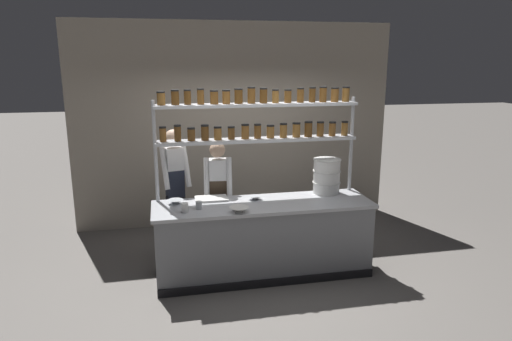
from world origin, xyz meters
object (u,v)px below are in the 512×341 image
(prep_bowl_center_back, at_px, (255,198))
(prep_bowl_near_left, at_px, (175,202))
(serving_cup_front, at_px, (199,205))
(container_stack, at_px, (327,176))
(prep_bowl_center_front, at_px, (239,210))
(spice_shelf_unit, at_px, (258,123))
(chef_center, at_px, (218,194))
(cutting_board, at_px, (211,199))
(serving_cup_by_board, at_px, (185,208))
(chef_left, at_px, (175,184))

(prep_bowl_center_back, bearing_deg, prep_bowl_near_left, 178.53)
(prep_bowl_center_back, bearing_deg, serving_cup_front, -162.70)
(container_stack, height_order, prep_bowl_center_front, container_stack)
(spice_shelf_unit, xyz_separation_m, prep_bowl_near_left, (-1.05, -0.15, -0.90))
(spice_shelf_unit, height_order, prep_bowl_near_left, spice_shelf_unit)
(chef_center, xyz_separation_m, cutting_board, (-0.12, -0.30, 0.03))
(chef_center, xyz_separation_m, serving_cup_front, (-0.31, -0.64, 0.06))
(prep_bowl_center_front, distance_m, serving_cup_front, 0.48)
(chef_center, bearing_deg, cutting_board, -105.26)
(serving_cup_by_board, bearing_deg, prep_bowl_center_back, 19.21)
(cutting_board, distance_m, serving_cup_by_board, 0.55)
(spice_shelf_unit, relative_size, prep_bowl_center_front, 11.26)
(prep_bowl_near_left, height_order, prep_bowl_center_back, prep_bowl_near_left)
(prep_bowl_center_front, relative_size, serving_cup_by_board, 2.11)
(container_stack, bearing_deg, prep_bowl_center_back, -174.06)
(cutting_board, bearing_deg, prep_bowl_center_back, -12.21)
(prep_bowl_near_left, bearing_deg, container_stack, 2.23)
(serving_cup_front, bearing_deg, cutting_board, 61.61)
(spice_shelf_unit, xyz_separation_m, chef_center, (-0.48, 0.24, -0.94))
(chef_left, height_order, cutting_board, chef_left)
(cutting_board, relative_size, prep_bowl_near_left, 2.12)
(cutting_board, bearing_deg, prep_bowl_center_front, -64.99)
(container_stack, height_order, cutting_board, container_stack)
(container_stack, distance_m, serving_cup_front, 1.71)
(cutting_board, bearing_deg, chef_center, 67.74)
(spice_shelf_unit, distance_m, container_stack, 1.13)
(spice_shelf_unit, xyz_separation_m, serving_cup_by_board, (-0.95, -0.48, -0.87))
(chef_left, height_order, serving_cup_by_board, chef_left)
(chef_left, xyz_separation_m, prep_bowl_center_front, (0.67, -1.09, -0.05))
(cutting_board, distance_m, prep_bowl_center_front, 0.60)
(spice_shelf_unit, distance_m, serving_cup_front, 1.24)
(chef_left, distance_m, serving_cup_front, 0.91)
(prep_bowl_center_front, bearing_deg, prep_bowl_center_back, 57.58)
(chef_left, bearing_deg, serving_cup_by_board, -100.66)
(chef_center, distance_m, prep_bowl_center_front, 0.86)
(chef_center, height_order, cutting_board, chef_center)
(container_stack, relative_size, prep_bowl_near_left, 2.38)
(chef_left, relative_size, serving_cup_by_board, 16.19)
(serving_cup_front, relative_size, serving_cup_by_board, 0.85)
(cutting_board, relative_size, prep_bowl_center_front, 1.78)
(container_stack, xyz_separation_m, prep_bowl_center_front, (-1.24, -0.53, -0.20))
(chef_center, xyz_separation_m, container_stack, (1.37, -0.32, 0.24))
(container_stack, distance_m, prep_bowl_center_front, 1.36)
(spice_shelf_unit, distance_m, chef_left, 1.41)
(cutting_board, bearing_deg, serving_cup_front, -118.39)
(prep_bowl_center_front, bearing_deg, chef_left, 121.71)
(prep_bowl_near_left, bearing_deg, chef_left, 88.20)
(cutting_board, bearing_deg, chef_left, 127.56)
(chef_left, height_order, serving_cup_front, chef_left)
(chef_center, bearing_deg, serving_cup_front, -108.56)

